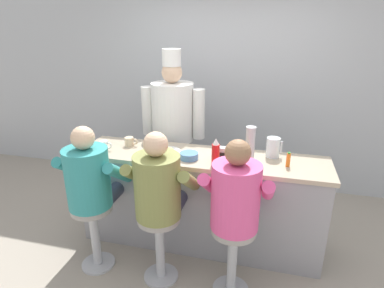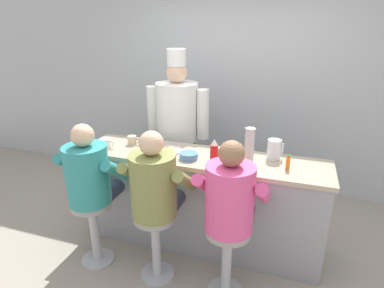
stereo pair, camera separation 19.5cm
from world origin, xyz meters
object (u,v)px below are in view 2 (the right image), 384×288
(water_pitcher_clear, at_px, (274,149))
(diner_seated_pink, at_px, (230,203))
(cook_in_whites_near, at_px, (178,125))
(napkin_dispenser_chrome, at_px, (221,154))
(breakfast_plate, at_px, (169,150))
(coffee_mug_white, at_px, (107,143))
(ketchup_bottle_red, at_px, (214,153))
(coffee_mug_tan, at_px, (132,140))
(cereal_bowl, at_px, (189,156))
(hot_sauce_bottle_orange, at_px, (288,162))
(diner_seated_teal, at_px, (90,179))
(diner_seated_olive, at_px, (155,190))
(cup_stack_steel, at_px, (249,146))
(mustard_bottle_yellow, at_px, (237,158))

(water_pitcher_clear, bearing_deg, diner_seated_pink, -109.32)
(water_pitcher_clear, distance_m, cook_in_whites_near, 1.22)
(napkin_dispenser_chrome, bearing_deg, cook_in_whites_near, 136.13)
(breakfast_plate, distance_m, coffee_mug_white, 0.63)
(ketchup_bottle_red, distance_m, breakfast_plate, 0.54)
(coffee_mug_tan, bearing_deg, cereal_bowl, -14.81)
(breakfast_plate, bearing_deg, cook_in_whites_near, 103.05)
(hot_sauce_bottle_orange, xyz_separation_m, breakfast_plate, (-1.12, 0.05, -0.05))
(diner_seated_teal, height_order, diner_seated_olive, diner_seated_olive)
(diner_seated_olive, bearing_deg, coffee_mug_white, 147.76)
(hot_sauce_bottle_orange, xyz_separation_m, cup_stack_steel, (-0.33, 0.00, 0.10))
(coffee_mug_white, relative_size, cup_stack_steel, 0.38)
(coffee_mug_white, height_order, diner_seated_olive, diner_seated_olive)
(ketchup_bottle_red, bearing_deg, coffee_mug_tan, 165.32)
(water_pitcher_clear, xyz_separation_m, cook_in_whites_near, (-1.12, 0.47, -0.02))
(coffee_mug_tan, bearing_deg, napkin_dispenser_chrome, -6.24)
(ketchup_bottle_red, distance_m, diner_seated_teal, 1.11)
(diner_seated_olive, bearing_deg, hot_sauce_bottle_orange, 26.81)
(napkin_dispenser_chrome, height_order, cook_in_whites_near, cook_in_whites_near)
(ketchup_bottle_red, relative_size, cook_in_whites_near, 0.13)
(mustard_bottle_yellow, relative_size, diner_seated_teal, 0.16)
(cereal_bowl, height_order, diner_seated_olive, diner_seated_olive)
(diner_seated_pink, bearing_deg, diner_seated_olive, 179.97)
(mustard_bottle_yellow, height_order, diner_seated_pink, diner_seated_pink)
(cereal_bowl, bearing_deg, mustard_bottle_yellow, -10.60)
(ketchup_bottle_red, xyz_separation_m, coffee_mug_tan, (-0.93, 0.24, -0.07))
(napkin_dispenser_chrome, bearing_deg, diner_seated_pink, -68.41)
(cereal_bowl, relative_size, cup_stack_steel, 0.51)
(cereal_bowl, bearing_deg, coffee_mug_white, 179.70)
(water_pitcher_clear, distance_m, breakfast_plate, 1.00)
(napkin_dispenser_chrome, distance_m, diner_seated_olive, 0.69)
(diner_seated_olive, bearing_deg, diner_seated_teal, -179.98)
(ketchup_bottle_red, height_order, coffee_mug_white, ketchup_bottle_red)
(hot_sauce_bottle_orange, bearing_deg, diner_seated_teal, -162.67)
(coffee_mug_tan, height_order, cup_stack_steel, cup_stack_steel)
(water_pitcher_clear, distance_m, coffee_mug_white, 1.62)
(mustard_bottle_yellow, height_order, diner_seated_olive, diner_seated_olive)
(cup_stack_steel, relative_size, napkin_dispenser_chrome, 2.58)
(cup_stack_steel, bearing_deg, ketchup_bottle_red, -157.10)
(diner_seated_teal, bearing_deg, diner_seated_pink, -0.00)
(napkin_dispenser_chrome, xyz_separation_m, diner_seated_olive, (-0.42, -0.53, -0.17))
(ketchup_bottle_red, relative_size, napkin_dispenser_chrome, 1.89)
(water_pitcher_clear, height_order, cup_stack_steel, cup_stack_steel)
(cup_stack_steel, bearing_deg, coffee_mug_tan, 174.17)
(cup_stack_steel, xyz_separation_m, diner_seated_teal, (-1.30, -0.51, -0.28))
(diner_seated_olive, relative_size, cook_in_whites_near, 0.73)
(breakfast_plate, distance_m, cup_stack_steel, 0.80)
(mustard_bottle_yellow, xyz_separation_m, napkin_dispenser_chrome, (-0.18, 0.16, -0.05))
(breakfast_plate, relative_size, cook_in_whites_near, 0.13)
(diner_seated_pink, bearing_deg, breakfast_plate, 142.60)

